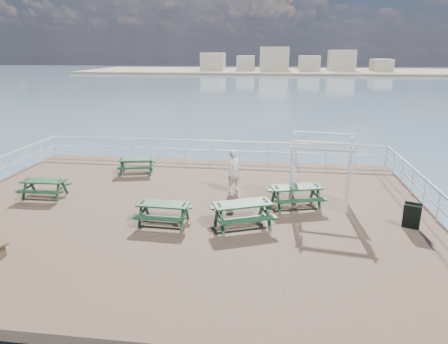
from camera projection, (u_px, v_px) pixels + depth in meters
The scene contains 11 objects.
ground at pixel (183, 213), 14.78m from camera, with size 18.00×14.00×0.30m, color brown.
sea_backdrop at pixel (304, 68), 140.45m from camera, with size 300.00×300.00×9.20m.
railing at pixel (194, 167), 16.92m from camera, with size 17.77×13.76×1.10m.
picnic_table_a at pixel (44, 185), 15.79m from camera, with size 1.68×1.37×0.80m.
picnic_table_b at pixel (136, 163), 18.93m from camera, with size 1.87×1.63×0.79m.
picnic_table_c at pixel (296, 192), 14.82m from camera, with size 2.19×1.95×0.90m.
picnic_table_d at pixel (163, 209), 13.34m from camera, with size 1.76×1.44×0.84m.
picnic_table_e at pixel (243, 209), 13.16m from camera, with size 2.34×2.14×0.93m.
trellis_arbor at pixel (320, 173), 14.87m from camera, with size 2.37×1.50×2.77m.
sandwich_board at pixel (412, 216), 13.01m from camera, with size 0.64×0.57×0.88m.
person at pixel (234, 171), 16.29m from camera, with size 0.64×0.42×1.76m, color silver.
Camera 1 is at (3.28, -13.38, 5.62)m, focal length 32.00 mm.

